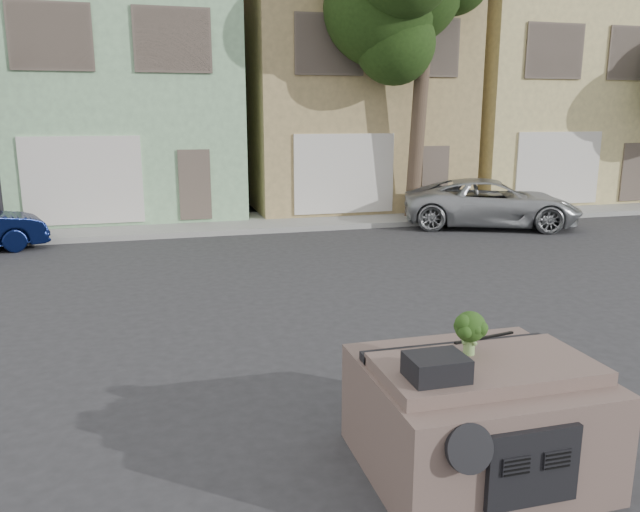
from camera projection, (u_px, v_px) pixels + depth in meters
name	position (u px, v px, depth m)	size (l,w,h in m)	color
ground_plane	(366.00, 352.00, 8.68)	(120.00, 120.00, 0.00)	#303033
sidewalk	(249.00, 223.00, 18.54)	(40.00, 3.00, 0.15)	gray
townhouse_mint	(122.00, 97.00, 20.58)	(7.20, 8.20, 7.55)	#8FBE8E
townhouse_tan	(339.00, 98.00, 22.50)	(7.20, 8.20, 7.55)	tan
townhouse_beige	(522.00, 99.00, 24.41)	(7.20, 8.20, 7.55)	#CFBD7A
silver_pickup	(490.00, 226.00, 18.31)	(2.31, 5.01, 1.39)	#A1A4A8
tree_near	(419.00, 78.00, 18.22)	(4.40, 4.00, 8.50)	#1D3410
car_dashboard	(474.00, 413.00, 5.73)	(2.00, 1.80, 1.12)	brown
instrument_hump	(436.00, 367.00, 5.11)	(0.48, 0.38, 0.20)	black
wiper_arm	(484.00, 338.00, 6.03)	(0.70, 0.03, 0.02)	black
broccoli	(470.00, 333.00, 5.61)	(0.34, 0.34, 0.41)	#1E3811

